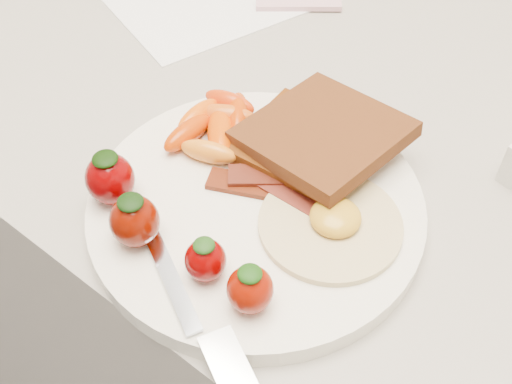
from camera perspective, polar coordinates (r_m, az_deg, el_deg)
The scene contains 9 objects.
counter at distance 0.98m, azimuth 5.87°, elevation -12.73°, with size 2.00×0.60×0.90m, color gray.
plate at distance 0.52m, azimuth 0.00°, elevation -1.40°, with size 0.27×0.27×0.02m, color white.
toast_lower at distance 0.55m, azimuth 4.06°, elevation 4.26°, with size 0.10×0.10×0.01m, color #492605.
toast_upper at distance 0.54m, azimuth 5.98°, elevation 5.18°, with size 0.12×0.12×0.01m, color black.
fried_egg at distance 0.49m, azimuth 6.74°, elevation -2.70°, with size 0.12×0.12×0.02m.
bacon_strips at distance 0.52m, azimuth 1.68°, elevation 0.72°, with size 0.10×0.08×0.01m.
baby_carrots at distance 0.56m, azimuth -3.55°, elevation 6.07°, with size 0.08×0.10×0.02m.
strawberries at distance 0.47m, azimuth -8.70°, elevation -2.83°, with size 0.18×0.06×0.05m.
fork at distance 0.45m, azimuth -5.75°, elevation -10.09°, with size 0.18×0.09×0.00m.
Camera 1 is at (0.22, 1.27, 1.30)m, focal length 45.00 mm.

